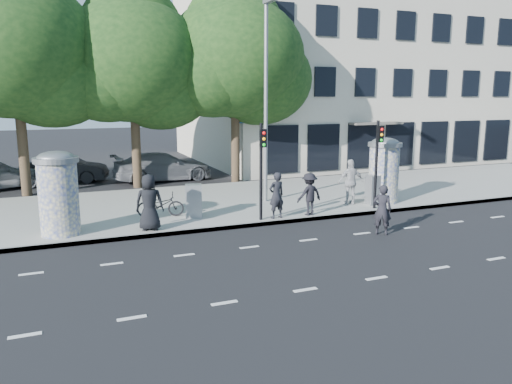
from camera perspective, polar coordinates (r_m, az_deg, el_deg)
name	(u,v)px	position (r m, az deg, el deg)	size (l,w,h in m)	color
ground	(331,253)	(14.71, 8.59, -6.90)	(120.00, 120.00, 0.00)	black
sidewalk	(241,201)	(21.25, -1.75, -0.98)	(40.00, 8.00, 0.15)	gray
curb	(280,222)	(17.70, 2.73, -3.44)	(40.00, 0.10, 0.16)	slate
lane_dash_near	(377,278)	(12.97, 13.61, -9.55)	(32.00, 0.12, 0.01)	silver
lane_dash_far	(308,240)	(15.87, 6.01, -5.48)	(32.00, 0.12, 0.01)	silver
ad_column_left	(58,191)	(16.75, -21.67, 0.07)	(1.36, 1.36, 2.65)	beige
ad_column_right	(384,169)	(21.02, 14.41, 2.59)	(1.36, 1.36, 2.65)	beige
traffic_pole_near	(262,162)	(17.27, 0.65, 3.49)	(0.22, 0.31, 3.40)	black
traffic_pole_far	(378,155)	(19.62, 13.72, 4.09)	(0.22, 0.31, 3.40)	black
street_lamp	(267,87)	(20.28, 1.21, 11.87)	(0.25, 0.93, 8.00)	slate
tree_mid_left	(14,48)	(24.60, -25.92, 14.63)	(7.20, 7.20, 9.57)	#38281C
tree_near_left	(132,61)	(25.02, -13.97, 14.31)	(6.80, 6.80, 8.97)	#38281C
tree_center	(235,58)	(25.87, -2.45, 15.05)	(7.00, 7.00, 9.30)	#38281C
building	(336,74)	(37.35, 9.11, 13.20)	(20.30, 15.85, 12.00)	beige
ped_a	(149,202)	(16.52, -12.10, -1.15)	(0.91, 0.59, 1.86)	black
ped_b	(276,195)	(17.76, 2.35, -0.38)	(0.61, 0.40, 1.67)	black
ped_d	(309,194)	(18.36, 6.11, -0.23)	(1.01, 0.58, 1.56)	black
ped_e	(351,182)	(20.37, 10.78, 1.14)	(1.07, 0.61, 1.83)	#A7A7AA
man_road	(382,210)	(16.72, 14.21, -1.98)	(0.60, 0.40, 1.66)	black
bicycle	(160,205)	(18.38, -10.88, -1.44)	(1.67, 0.58, 0.88)	black
cabinet_left	(194,201)	(18.03, -7.13, -1.03)	(0.58, 0.42, 1.21)	gray
cabinet_right	(374,190)	(20.60, 13.30, 0.25)	(0.57, 0.42, 1.20)	gray
car_mid	(66,169)	(27.95, -20.94, 2.49)	(4.21, 1.47, 1.39)	black
car_right	(163,167)	(26.96, -10.59, 2.86)	(5.18, 2.11, 1.50)	slate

